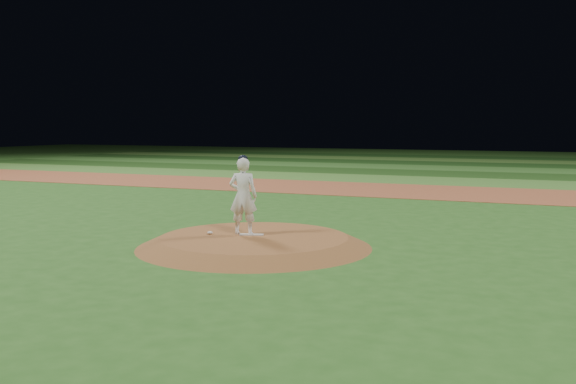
{
  "coord_description": "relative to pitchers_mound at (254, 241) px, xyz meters",
  "views": [
    {
      "loc": [
        6.59,
        -13.3,
        2.85
      ],
      "look_at": [
        0.0,
        2.0,
        1.1
      ],
      "focal_mm": 40.0,
      "sensor_mm": 36.0,
      "label": 1
    }
  ],
  "objects": [
    {
      "name": "pitcher_on_mound",
      "position": [
        -0.35,
        0.12,
        1.06
      ],
      "size": [
        0.75,
        0.58,
        1.89
      ],
      "color": "white",
      "rests_on": "pitchers_mound"
    },
    {
      "name": "outfield_stripe_2",
      "position": [
        0.0,
        29.5,
        -0.12
      ],
      "size": [
        70.0,
        5.0,
        0.02
      ],
      "primitive_type": "cube",
      "color": "#336A26",
      "rests_on": "ground"
    },
    {
      "name": "outfield_stripe_0",
      "position": [
        0.0,
        19.5,
        -0.12
      ],
      "size": [
        70.0,
        5.0,
        0.02
      ],
      "primitive_type": "cube",
      "color": "#40782B",
      "rests_on": "ground"
    },
    {
      "name": "outfield_stripe_4",
      "position": [
        0.0,
        39.5,
        -0.12
      ],
      "size": [
        70.0,
        5.0,
        0.02
      ],
      "primitive_type": "cube",
      "color": "#3F7129",
      "rests_on": "ground"
    },
    {
      "name": "outfield_stripe_5",
      "position": [
        0.0,
        44.5,
        -0.12
      ],
      "size": [
        70.0,
        5.0,
        0.02
      ],
      "primitive_type": "cube",
      "color": "#1A4516",
      "rests_on": "ground"
    },
    {
      "name": "infield_dirt_band",
      "position": [
        0.0,
        14.0,
        -0.12
      ],
      "size": [
        70.0,
        6.0,
        0.02
      ],
      "primitive_type": "cube",
      "color": "brown",
      "rests_on": "ground"
    },
    {
      "name": "outfield_stripe_1",
      "position": [
        0.0,
        24.5,
        -0.12
      ],
      "size": [
        70.0,
        5.0,
        0.02
      ],
      "primitive_type": "cube",
      "color": "#1D4215",
      "rests_on": "ground"
    },
    {
      "name": "pitchers_mound",
      "position": [
        0.0,
        0.0,
        0.0
      ],
      "size": [
        5.5,
        5.5,
        0.25
      ],
      "primitive_type": "cone",
      "color": "brown",
      "rests_on": "ground"
    },
    {
      "name": "outfield_stripe_3",
      "position": [
        0.0,
        34.5,
        -0.12
      ],
      "size": [
        70.0,
        5.0,
        0.02
      ],
      "primitive_type": "cube",
      "color": "#1A4114",
      "rests_on": "ground"
    },
    {
      "name": "pitching_rubber",
      "position": [
        -0.12,
        0.11,
        0.14
      ],
      "size": [
        0.59,
        0.31,
        0.03
      ],
      "primitive_type": "cube",
      "rotation": [
        0.0,
        0.0,
        0.31
      ],
      "color": "silver",
      "rests_on": "pitchers_mound"
    },
    {
      "name": "ground",
      "position": [
        0.0,
        0.0,
        -0.12
      ],
      "size": [
        120.0,
        120.0,
        0.0
      ],
      "primitive_type": "plane",
      "color": "#295C1D",
      "rests_on": "ground"
    },
    {
      "name": "rosin_bag",
      "position": [
        -1.1,
        -0.17,
        0.16
      ],
      "size": [
        0.13,
        0.13,
        0.07
      ],
      "primitive_type": "ellipsoid",
      "color": "silver",
      "rests_on": "pitchers_mound"
    }
  ]
}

